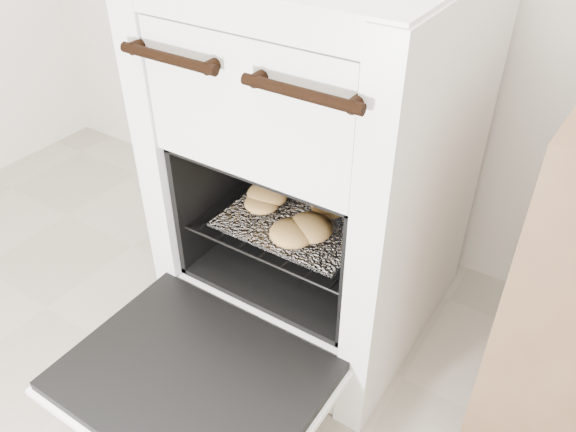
# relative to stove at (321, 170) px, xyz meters

# --- Properties ---
(stove) EXTENTS (0.63, 0.70, 0.96)m
(stove) POSITION_rel_stove_xyz_m (0.00, 0.00, 0.00)
(stove) COLOR silver
(stove) RESTS_ON ground
(oven_door) EXTENTS (0.56, 0.44, 0.04)m
(oven_door) POSITION_rel_stove_xyz_m (-0.00, -0.53, -0.26)
(oven_door) COLOR black
(oven_door) RESTS_ON stove
(oven_rack) EXTENTS (0.46, 0.44, 0.01)m
(oven_rack) POSITION_rel_stove_xyz_m (0.00, -0.07, -0.10)
(oven_rack) COLOR black
(oven_rack) RESTS_ON stove
(foil_sheet) EXTENTS (0.35, 0.31, 0.01)m
(foil_sheet) POSITION_rel_stove_xyz_m (-0.00, -0.09, -0.09)
(foil_sheet) COLOR white
(foil_sheet) RESTS_ON oven_rack
(baked_rolls) EXTENTS (0.30, 0.34, 0.05)m
(baked_rolls) POSITION_rel_stove_xyz_m (-0.03, -0.09, -0.06)
(baked_rolls) COLOR tan
(baked_rolls) RESTS_ON foil_sheet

